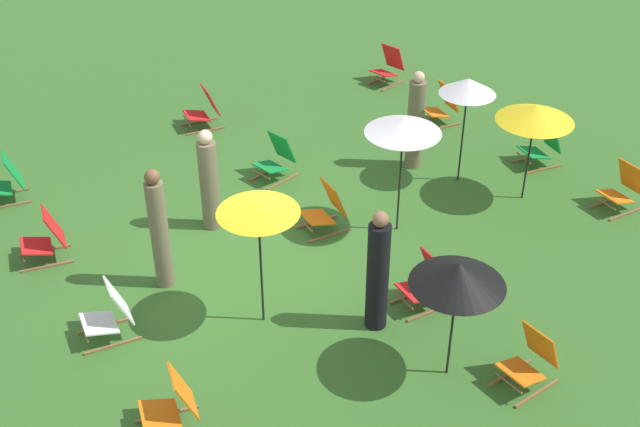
{
  "coord_description": "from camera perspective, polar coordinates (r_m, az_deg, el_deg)",
  "views": [
    {
      "loc": [
        8.41,
        -4.73,
        7.28
      ],
      "look_at": [
        0.0,
        1.2,
        0.5
      ],
      "focal_mm": 45.18,
      "sensor_mm": 36.0,
      "label": 1
    }
  ],
  "objects": [
    {
      "name": "deckchair_12",
      "position": [
        10.32,
        14.67,
        -10.04
      ],
      "size": [
        0.49,
        0.77,
        0.83
      ],
      "rotation": [
        0.0,
        0.0,
        0.01
      ],
      "color": "olive",
      "rests_on": "ground"
    },
    {
      "name": "deckchair_7",
      "position": [
        14.06,
        -3.13,
        3.9
      ],
      "size": [
        0.61,
        0.83,
        0.83
      ],
      "rotation": [
        0.0,
        0.0,
        0.19
      ],
      "color": "olive",
      "rests_on": "ground"
    },
    {
      "name": "deckchair_6",
      "position": [
        16.07,
        8.61,
        7.53
      ],
      "size": [
        0.6,
        0.83,
        0.83
      ],
      "rotation": [
        0.0,
        0.0,
        -0.18
      ],
      "color": "olive",
      "rests_on": "ground"
    },
    {
      "name": "ground_plane",
      "position": [
        12.08,
        -4.67,
        -3.79
      ],
      "size": [
        40.0,
        40.0,
        0.0
      ],
      "primitive_type": "plane",
      "color": "#386B28"
    },
    {
      "name": "deckchair_3",
      "position": [
        14.98,
        15.43,
        4.63
      ],
      "size": [
        0.64,
        0.85,
        0.83
      ],
      "rotation": [
        0.0,
        0.0,
        -0.23
      ],
      "color": "olive",
      "rests_on": "ground"
    },
    {
      "name": "umbrella_3",
      "position": [
        13.31,
        15.02,
        6.87
      ],
      "size": [
        1.25,
        1.25,
        1.72
      ],
      "color": "black",
      "rests_on": "ground"
    },
    {
      "name": "deckchair_11",
      "position": [
        15.92,
        -8.24,
        7.3
      ],
      "size": [
        0.62,
        0.84,
        0.83
      ],
      "rotation": [
        0.0,
        0.0,
        -0.2
      ],
      "color": "olive",
      "rests_on": "ground"
    },
    {
      "name": "deckchair_10",
      "position": [
        14.37,
        -21.36,
        2.15
      ],
      "size": [
        0.64,
        0.85,
        0.83
      ],
      "rotation": [
        0.0,
        0.0,
        -0.23
      ],
      "color": "olive",
      "rests_on": "ground"
    },
    {
      "name": "umbrella_4",
      "position": [
        9.48,
        9.76,
        -4.27
      ],
      "size": [
        1.15,
        1.15,
        1.72
      ],
      "color": "black",
      "rests_on": "ground"
    },
    {
      "name": "person_0",
      "position": [
        11.41,
        -11.32,
        -1.21
      ],
      "size": [
        0.28,
        0.28,
        1.9
      ],
      "rotation": [
        0.0,
        0.0,
        4.65
      ],
      "color": "#72664C",
      "rests_on": "ground"
    },
    {
      "name": "umbrella_0",
      "position": [
        13.53,
        10.43,
        8.83
      ],
      "size": [
        0.94,
        0.94,
        1.92
      ],
      "color": "black",
      "rests_on": "ground"
    },
    {
      "name": "deckchair_13",
      "position": [
        17.72,
        4.86,
        10.32
      ],
      "size": [
        0.61,
        0.83,
        0.83
      ],
      "rotation": [
        0.0,
        0.0,
        0.19
      ],
      "color": "olive",
      "rests_on": "ground"
    },
    {
      "name": "person_2",
      "position": [
        12.61,
        -7.86,
        2.23
      ],
      "size": [
        0.36,
        0.36,
        1.72
      ],
      "rotation": [
        0.0,
        0.0,
        4.97
      ],
      "color": "#72664C",
      "rests_on": "ground"
    },
    {
      "name": "deckchair_14",
      "position": [
        14.08,
        20.66,
        1.65
      ],
      "size": [
        0.55,
        0.8,
        0.83
      ],
      "rotation": [
        0.0,
        0.0,
        -0.1
      ],
      "color": "olive",
      "rests_on": "ground"
    },
    {
      "name": "deckchair_2",
      "position": [
        12.68,
        -18.85,
        -1.69
      ],
      "size": [
        0.65,
        0.85,
        0.83
      ],
      "rotation": [
        0.0,
        0.0,
        -0.25
      ],
      "color": "olive",
      "rests_on": "ground"
    },
    {
      "name": "umbrella_2",
      "position": [
        10.04,
        -4.42,
        0.51
      ],
      "size": [
        1.07,
        1.07,
        1.96
      ],
      "color": "black",
      "rests_on": "ground"
    },
    {
      "name": "person_1",
      "position": [
        10.53,
        4.11,
        -4.26
      ],
      "size": [
        0.36,
        0.36,
        1.82
      ],
      "rotation": [
        0.0,
        0.0,
        0.22
      ],
      "color": "black",
      "rests_on": "ground"
    },
    {
      "name": "person_3",
      "position": [
        14.27,
        6.78,
        6.42
      ],
      "size": [
        0.43,
        0.43,
        1.82
      ],
      "rotation": [
        0.0,
        0.0,
        5.48
      ],
      "color": "#72664C",
      "rests_on": "ground"
    },
    {
      "name": "deckchair_9",
      "position": [
        12.65,
        0.39,
        0.29
      ],
      "size": [
        0.56,
        0.81,
        0.83
      ],
      "rotation": [
        0.0,
        0.0,
        -0.12
      ],
      "color": "olive",
      "rests_on": "ground"
    },
    {
      "name": "deckchair_4",
      "position": [
        9.63,
        -10.43,
        -13.21
      ],
      "size": [
        0.67,
        0.86,
        0.83
      ],
      "rotation": [
        0.0,
        0.0,
        -0.29
      ],
      "color": "olive",
      "rests_on": "ground"
    },
    {
      "name": "deckchair_8",
      "position": [
        11.25,
        7.51,
        -4.87
      ],
      "size": [
        0.56,
        0.81,
        0.83
      ],
      "rotation": [
        0.0,
        0.0,
        -0.11
      ],
      "color": "olive",
      "rests_on": "ground"
    },
    {
      "name": "deckchair_1",
      "position": [
        10.99,
        -14.67,
        -6.91
      ],
      "size": [
        0.6,
        0.83,
        0.83
      ],
      "rotation": [
        0.0,
        0.0,
        -0.18
      ],
      "color": "olive",
      "rests_on": "ground"
    },
    {
      "name": "umbrella_1",
      "position": [
        11.97,
        5.92,
        6.2
      ],
      "size": [
        1.15,
        1.15,
        1.96
      ],
      "color": "black",
      "rests_on": "ground"
    }
  ]
}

